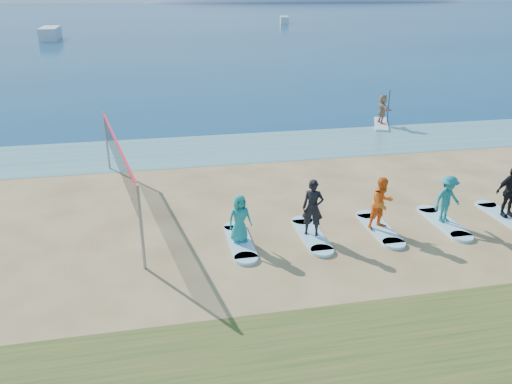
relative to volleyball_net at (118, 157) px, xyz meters
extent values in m
plane|color=tan|center=(5.71, -4.15, -1.90)|extent=(600.00, 600.00, 0.00)
plane|color=teal|center=(5.71, 6.35, -1.90)|extent=(600.00, 600.00, 0.00)
plane|color=navy|center=(5.71, 155.85, -1.90)|extent=(600.00, 600.00, 0.00)
ellipsoid|color=slate|center=(100.71, 295.85, -1.90)|extent=(220.00, 56.00, 18.00)
cylinder|color=gray|center=(0.77, -4.43, -0.65)|extent=(0.09, 0.09, 2.50)
cylinder|color=gray|center=(-0.77, 4.43, -0.65)|extent=(0.09, 0.09, 2.50)
cube|color=black|center=(0.00, 0.00, 0.00)|extent=(1.56, 8.87, 1.00)
cube|color=red|center=(0.00, 0.00, 0.52)|extent=(1.59, 8.88, 0.10)
cube|color=silver|center=(14.01, 9.09, -1.84)|extent=(1.80, 3.04, 0.12)
imported|color=tan|center=(14.01, 9.09, -0.96)|extent=(0.56, 1.55, 1.65)
cube|color=silver|center=(-13.86, 69.12, -1.90)|extent=(2.99, 9.01, 1.84)
cube|color=silver|center=(31.78, 100.11, -1.90)|extent=(3.15, 6.85, 1.58)
cube|color=#A4E6FF|center=(3.62, -3.49, -1.86)|extent=(0.70, 2.20, 0.09)
imported|color=teal|center=(3.62, -3.49, -1.07)|extent=(0.83, 0.64, 1.49)
cube|color=#A4E6FF|center=(5.91, -3.49, -1.86)|extent=(0.70, 2.20, 0.09)
imported|color=black|center=(5.91, -3.49, -0.92)|extent=(0.77, 0.65, 1.79)
cube|color=#A4E6FF|center=(8.20, -3.49, -1.86)|extent=(0.70, 2.20, 0.09)
imported|color=orange|center=(8.20, -3.49, -0.96)|extent=(0.98, 0.86, 1.71)
cube|color=#A4E6FF|center=(10.49, -3.49, -1.86)|extent=(0.70, 2.20, 0.09)
imported|color=#1B7B83|center=(10.49, -3.49, -1.01)|extent=(1.16, 0.85, 1.60)
cube|color=#A4E6FF|center=(12.78, -3.49, -1.86)|extent=(0.70, 2.20, 0.09)
imported|color=black|center=(12.78, -3.49, -0.93)|extent=(1.05, 0.47, 1.77)
camera|label=1|loc=(1.39, -16.90, 5.31)|focal=35.00mm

